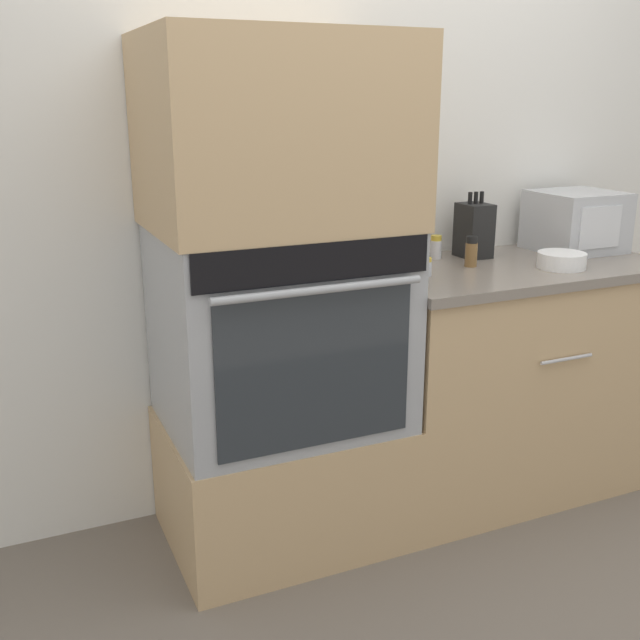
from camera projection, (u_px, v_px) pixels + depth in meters
name	position (u px, v px, depth m)	size (l,w,h in m)	color
ground_plane	(421.00, 551.00, 2.56)	(12.00, 12.00, 0.00)	#6B6056
wall_back	(344.00, 165.00, 2.75)	(8.00, 0.05, 2.50)	silver
oven_cabinet_base	(282.00, 477.00, 2.61)	(0.78, 0.60, 0.44)	tan
wall_oven	(280.00, 327.00, 2.45)	(0.76, 0.64, 0.66)	#9EA0A5
oven_cabinet_upper	(276.00, 133.00, 2.27)	(0.78, 0.60, 0.58)	tan
counter_unit	(507.00, 376.00, 2.91)	(1.13, 0.63, 0.90)	tan
microwave	(576.00, 221.00, 2.98)	(0.32, 0.31, 0.24)	#B2B5BA
knife_block	(474.00, 230.00, 2.86)	(0.11, 0.13, 0.25)	black
bowl	(562.00, 260.00, 2.70)	(0.17, 0.17, 0.06)	white
condiment_jar_near	(471.00, 252.00, 2.71)	(0.04, 0.04, 0.11)	brown
condiment_jar_mid	(426.00, 267.00, 2.58)	(0.04, 0.04, 0.06)	silver
condiment_jar_far	(436.00, 247.00, 2.86)	(0.04, 0.04, 0.09)	silver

